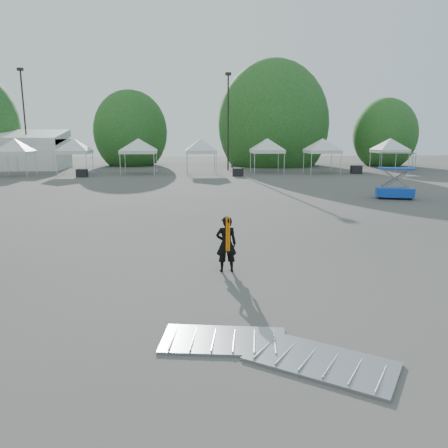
{
  "coord_description": "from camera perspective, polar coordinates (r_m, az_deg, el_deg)",
  "views": [
    {
      "loc": [
        -0.91,
        -13.86,
        3.82
      ],
      "look_at": [
        0.01,
        -1.82,
        1.3
      ],
      "focal_mm": 35.0,
      "sensor_mm": 36.0,
      "label": 1
    }
  ],
  "objects": [
    {
      "name": "light_pole_east",
      "position": [
        46.05,
        0.55,
        13.91
      ],
      "size": [
        0.6,
        0.25,
        9.8
      ],
      "color": "black",
      "rests_on": "ground"
    },
    {
      "name": "tent_g",
      "position": [
        43.35,
        12.76,
        10.5
      ],
      "size": [
        4.26,
        4.26,
        3.88
      ],
      "color": "silver",
      "rests_on": "ground"
    },
    {
      "name": "crate_west",
      "position": [
        40.81,
        -18.05,
        6.33
      ],
      "size": [
        0.95,
        0.78,
        0.69
      ],
      "primitive_type": "cube",
      "rotation": [
        0.0,
        0.0,
        -0.11
      ],
      "color": "black",
      "rests_on": "ground"
    },
    {
      "name": "barrier_left",
      "position": [
        8.43,
        -0.01,
        -14.89
      ],
      "size": [
        2.46,
        1.48,
        0.07
      ],
      "rotation": [
        0.0,
        0.0,
        -0.15
      ],
      "color": "#9C9FA4",
      "rests_on": "ground"
    },
    {
      "name": "light_pole_west",
      "position": [
        50.85,
        -24.64,
        12.95
      ],
      "size": [
        0.6,
        0.25,
        10.3
      ],
      "color": "black",
      "rests_on": "ground"
    },
    {
      "name": "crate_mid",
      "position": [
        39.63,
        1.85,
        6.79
      ],
      "size": [
        1.07,
        0.9,
        0.74
      ],
      "primitive_type": "cube",
      "rotation": [
        0.0,
        0.0,
        -0.19
      ],
      "color": "black",
      "rests_on": "ground"
    },
    {
      "name": "ground",
      "position": [
        14.4,
        -0.57,
        -3.59
      ],
      "size": [
        120.0,
        120.0,
        0.0
      ],
      "primitive_type": "plane",
      "color": "#474442",
      "rests_on": "ground"
    },
    {
      "name": "tree_mid_e",
      "position": [
        53.79,
        6.44,
        12.81
      ],
      "size": [
        5.12,
        5.12,
        7.79
      ],
      "color": "#382314",
      "rests_on": "ground"
    },
    {
      "name": "tent_b",
      "position": [
        43.84,
        -25.67,
        9.66
      ],
      "size": [
        3.86,
        3.86,
        3.88
      ],
      "color": "silver",
      "rests_on": "ground"
    },
    {
      "name": "tent_e",
      "position": [
        41.72,
        -3.02,
        10.73
      ],
      "size": [
        4.07,
        4.07,
        3.88
      ],
      "color": "silver",
      "rests_on": "ground"
    },
    {
      "name": "man",
      "position": [
        12.15,
        0.3,
        -2.62
      ],
      "size": [
        0.59,
        0.4,
        1.59
      ],
      "rotation": [
        0.0,
        0.0,
        3.18
      ],
      "color": "black",
      "rests_on": "ground"
    },
    {
      "name": "tent_c",
      "position": [
        43.33,
        -19.03,
        10.16
      ],
      "size": [
        4.04,
        4.04,
        3.88
      ],
      "color": "silver",
      "rests_on": "ground"
    },
    {
      "name": "crate_east",
      "position": [
        43.93,
        16.89,
        6.81
      ],
      "size": [
        1.08,
        0.89,
        0.77
      ],
      "primitive_type": "cube",
      "rotation": [
        0.0,
        0.0,
        -0.12
      ],
      "color": "black",
      "rests_on": "ground"
    },
    {
      "name": "barrier_mid",
      "position": [
        7.92,
        12.54,
        -17.05
      ],
      "size": [
        2.71,
        2.39,
        0.08
      ],
      "rotation": [
        0.0,
        0.0,
        -0.6
      ],
      "color": "#9C9FA4",
      "rests_on": "ground"
    },
    {
      "name": "tree_mid_w",
      "position": [
        54.32,
        -12.1,
        11.66
      ],
      "size": [
        4.16,
        4.16,
        6.33
      ],
      "color": "#382314",
      "rests_on": "ground"
    },
    {
      "name": "scissor_lift",
      "position": [
        27.68,
        21.55,
        5.88
      ],
      "size": [
        2.31,
        1.63,
        2.7
      ],
      "rotation": [
        0.0,
        0.0,
        -0.31
      ],
      "color": "#0E1EB7",
      "rests_on": "ground"
    },
    {
      "name": "tent_h",
      "position": [
        46.17,
        20.91,
        10.09
      ],
      "size": [
        4.09,
        4.09,
        3.88
      ],
      "color": "silver",
      "rests_on": "ground"
    },
    {
      "name": "tent_f",
      "position": [
        43.01,
        5.67,
        10.72
      ],
      "size": [
        4.28,
        4.28,
        3.88
      ],
      "color": "silver",
      "rests_on": "ground"
    },
    {
      "name": "tree_far_e",
      "position": [
        55.78,
        20.29,
        10.88
      ],
      "size": [
        3.84,
        3.84,
        5.84
      ],
      "color": "#382314",
      "rests_on": "ground"
    },
    {
      "name": "tent_d",
      "position": [
        42.63,
        -11.14,
        10.56
      ],
      "size": [
        4.65,
        4.65,
        3.88
      ],
      "color": "silver",
      "rests_on": "ground"
    }
  ]
}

